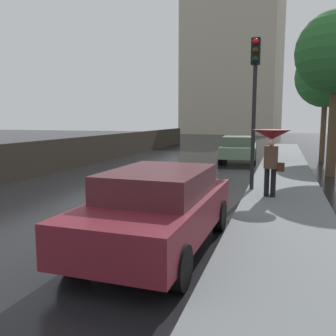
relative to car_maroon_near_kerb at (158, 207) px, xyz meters
name	(u,v)px	position (x,y,z in m)	size (l,w,h in m)	color
car_maroon_near_kerb	(158,207)	(0.00, 0.00, 0.00)	(1.93, 4.27, 1.41)	maroon
car_green_mid_road	(238,148)	(-0.18, 13.49, -0.02)	(2.08, 4.24, 1.38)	slate
pedestrian_with_umbrella_near	(272,144)	(1.76, 4.36, 0.87)	(1.01, 1.01, 1.86)	black
traffic_light	(255,86)	(1.19, 5.31, 2.49)	(0.26, 0.39, 4.48)	black
street_tree_near	(326,77)	(4.06, 14.82, 3.67)	(3.13, 3.13, 6.00)	#4C3823
distant_tower	(232,58)	(-5.67, 50.05, 10.51)	(14.88, 9.91, 26.65)	#B2A88E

